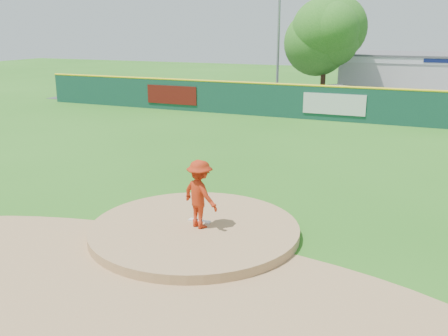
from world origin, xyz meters
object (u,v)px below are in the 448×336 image
at_px(pitcher, 200,194).
at_px(van, 343,96).
at_px(pool_building_grp, 444,75).
at_px(playground_slide, 189,91).
at_px(light_pole_left, 279,17).
at_px(deciduous_tree, 325,38).

bearing_deg(pitcher, van, -64.95).
xyz_separation_m(pitcher, van, (-0.46, 23.78, -0.39)).
bearing_deg(pool_building_grp, playground_slide, -150.75).
distance_m(pitcher, van, 23.79).
height_order(van, light_pole_left, light_pole_left).
bearing_deg(deciduous_tree, pool_building_grp, 41.16).
bearing_deg(van, pitcher, -167.58).
xyz_separation_m(pitcher, light_pole_left, (-6.18, 27.01, 4.90)).
distance_m(pool_building_grp, playground_slide, 19.94).
xyz_separation_m(pool_building_grp, deciduous_tree, (-8.00, -6.99, 2.89)).
xyz_separation_m(pool_building_grp, light_pole_left, (-12.00, -4.99, 4.39)).
height_order(van, playground_slide, van).
distance_m(playground_slide, deciduous_tree, 10.49).
height_order(playground_slide, deciduous_tree, deciduous_tree).
relative_size(pitcher, pool_building_grp, 0.12).
bearing_deg(van, pool_building_grp, -26.08).
height_order(van, deciduous_tree, deciduous_tree).
height_order(pitcher, deciduous_tree, deciduous_tree).
bearing_deg(pitcher, deciduous_tree, -61.09).
relative_size(pitcher, light_pole_left, 0.16).
height_order(pitcher, pool_building_grp, pool_building_grp).
xyz_separation_m(van, light_pole_left, (-5.72, 3.23, 5.29)).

